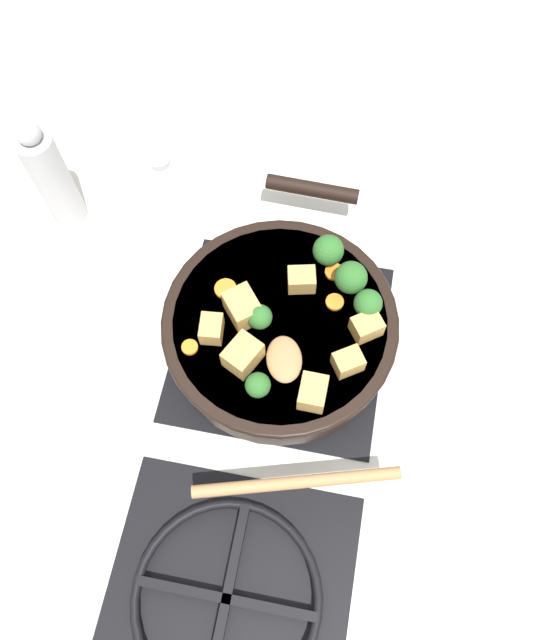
{
  "coord_description": "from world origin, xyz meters",
  "views": [
    {
      "loc": [
        -0.07,
        0.35,
        0.87
      ],
      "look_at": [
        0.0,
        0.0,
        0.08
      ],
      "focal_mm": 35.0,
      "sensor_mm": 36.0,
      "label": 1
    }
  ],
  "objects_px": {
    "wooden_spoon": "(291,429)",
    "pepper_mill": "(52,177)",
    "salt_shaker": "(164,176)",
    "skillet_pan": "(280,326)"
  },
  "relations": [
    {
      "from": "wooden_spoon",
      "to": "pepper_mill",
      "type": "height_order",
      "value": "pepper_mill"
    },
    {
      "from": "wooden_spoon",
      "to": "salt_shaker",
      "type": "relative_size",
      "value": 2.9
    },
    {
      "from": "pepper_mill",
      "to": "skillet_pan",
      "type": "bearing_deg",
      "value": 157.22
    },
    {
      "from": "skillet_pan",
      "to": "wooden_spoon",
      "type": "xyz_separation_m",
      "value": [
        -0.04,
        0.15,
        0.03
      ]
    },
    {
      "from": "skillet_pan",
      "to": "pepper_mill",
      "type": "bearing_deg",
      "value": -22.78
    },
    {
      "from": "wooden_spoon",
      "to": "pepper_mill",
      "type": "bearing_deg",
      "value": -36.33
    },
    {
      "from": "wooden_spoon",
      "to": "pepper_mill",
      "type": "relative_size",
      "value": 1.17
    },
    {
      "from": "skillet_pan",
      "to": "pepper_mill",
      "type": "relative_size",
      "value": 1.94
    },
    {
      "from": "skillet_pan",
      "to": "salt_shaker",
      "type": "height_order",
      "value": "salt_shaker"
    },
    {
      "from": "pepper_mill",
      "to": "salt_shaker",
      "type": "xyz_separation_m",
      "value": [
        -0.15,
        -0.07,
        -0.06
      ]
    }
  ]
}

